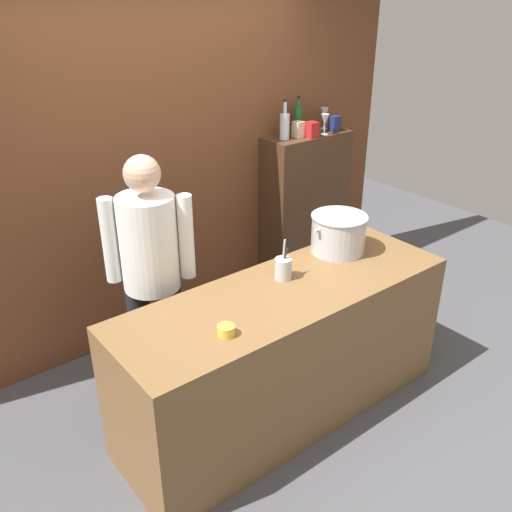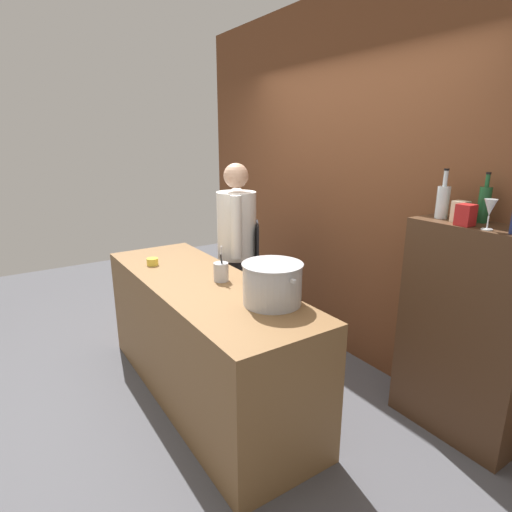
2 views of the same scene
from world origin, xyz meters
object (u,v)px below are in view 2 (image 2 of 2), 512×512
chef (237,244)px  utensil_crock (221,272)px  butter_jar (152,262)px  wine_bottle_clear (443,201)px  stockpot_large (272,284)px  wine_bottle_green (484,204)px  spice_tin_cream (460,212)px  wine_glass_tall (490,209)px  spice_tin_red (466,215)px

chef → utensil_crock: chef is taller
butter_jar → wine_bottle_clear: 2.12m
stockpot_large → wine_bottle_clear: 1.17m
chef → wine_bottle_clear: size_ratio=5.45×
stockpot_large → utensil_crock: size_ratio=1.68×
chef → butter_jar: chef is taller
wine_bottle_green → spice_tin_cream: wine_bottle_green is taller
wine_bottle_green → wine_glass_tall: size_ratio=1.74×
wine_bottle_green → wine_glass_tall: bearing=-54.3°
utensil_crock → wine_bottle_clear: (0.92, 1.07, 0.52)m
spice_tin_cream → wine_glass_tall: bearing=-21.3°
utensil_crock → wine_bottle_green: size_ratio=0.86×
wine_bottle_clear → spice_tin_cream: 0.14m
utensil_crock → wine_glass_tall: wine_glass_tall is taller
butter_jar → wine_bottle_green: (1.75, 1.42, 0.56)m
chef → wine_bottle_green: bearing=-128.0°
spice_tin_red → utensil_crock: bearing=-139.2°
wine_bottle_green → spice_tin_red: wine_bottle_green is taller
utensil_crock → butter_jar: size_ratio=2.82×
chef → butter_jar: (-0.00, -0.77, -0.04)m
wine_bottle_green → wine_glass_tall: (0.13, -0.18, 0.00)m
wine_bottle_green → wine_glass_tall: 0.22m
stockpot_large → wine_glass_tall: size_ratio=2.53×
utensil_crock → spice_tin_cream: bearing=44.9°
spice_tin_cream → wine_bottle_green: bearing=49.4°
stockpot_large → wine_glass_tall: (0.74, 0.90, 0.47)m
spice_tin_cream → wine_bottle_clear: bearing=172.1°
chef → spice_tin_cream: size_ratio=13.33×
chef → wine_bottle_clear: 1.72m
chef → wine_bottle_clear: bearing=-128.0°
chef → stockpot_large: 1.22m
stockpot_large → butter_jar: size_ratio=4.76×
spice_tin_red → spice_tin_cream: bearing=136.5°
wine_bottle_green → stockpot_large: bearing=-119.3°
wine_bottle_clear → spice_tin_cream: size_ratio=2.44×
stockpot_large → spice_tin_red: 1.17m
stockpot_large → spice_tin_cream: spice_tin_cream is taller
wine_glass_tall → utensil_crock: bearing=-142.6°
butter_jar → wine_bottle_green: size_ratio=0.30×
wine_glass_tall → spice_tin_cream: bearing=158.7°
butter_jar → wine_bottle_green: 2.32m
butter_jar → spice_tin_cream: bearing=38.4°
stockpot_large → spice_tin_red: bearing=56.6°
utensil_crock → spice_tin_cream: 1.56m
spice_tin_cream → spice_tin_red: (0.08, -0.07, -0.00)m
chef → wine_bottle_green: size_ratio=5.66×
utensil_crock → wine_glass_tall: bearing=37.4°
wine_bottle_clear → spice_tin_cream: (0.13, -0.02, -0.05)m
wine_bottle_green → spice_tin_cream: size_ratio=2.35×
chef → wine_glass_tall: 2.01m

